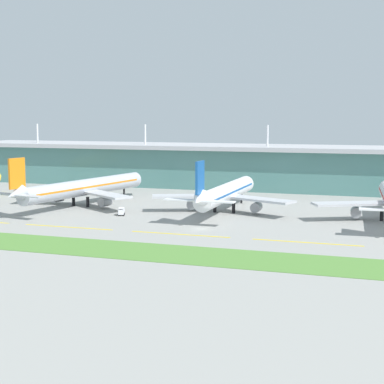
% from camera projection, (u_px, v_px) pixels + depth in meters
% --- Properties ---
extents(ground_plane, '(600.00, 600.00, 0.00)m').
position_uv_depth(ground_plane, '(201.00, 229.00, 171.60)').
color(ground_plane, gray).
extents(terminal_building, '(288.00, 34.00, 27.86)m').
position_uv_depth(terminal_building, '(270.00, 167.00, 264.14)').
color(terminal_building, slate).
rests_on(terminal_building, ground).
extents(airliner_near_middle, '(47.86, 71.29, 18.90)m').
position_uv_depth(airliner_near_middle, '(83.00, 188.00, 214.93)').
color(airliner_near_middle, '#ADB2BC').
rests_on(airliner_near_middle, ground).
extents(airliner_center, '(48.80, 63.76, 18.90)m').
position_uv_depth(airliner_center, '(225.00, 193.00, 200.99)').
color(airliner_center, white).
rests_on(airliner_center, ground).
extents(taxiway_stripe_mid_west, '(28.00, 0.70, 0.04)m').
position_uv_depth(taxiway_stripe_mid_west, '(68.00, 227.00, 174.54)').
color(taxiway_stripe_mid_west, yellow).
rests_on(taxiway_stripe_mid_west, ground).
extents(taxiway_stripe_centre, '(28.00, 0.70, 0.04)m').
position_uv_depth(taxiway_stripe_centre, '(180.00, 234.00, 163.94)').
color(taxiway_stripe_centre, yellow).
rests_on(taxiway_stripe_centre, ground).
extents(taxiway_stripe_mid_east, '(28.00, 0.70, 0.04)m').
position_uv_depth(taxiway_stripe_mid_east, '(307.00, 243.00, 153.33)').
color(taxiway_stripe_mid_east, yellow).
rests_on(taxiway_stripe_mid_east, ground).
extents(grass_verge, '(300.00, 18.00, 0.10)m').
position_uv_depth(grass_verge, '(160.00, 253.00, 141.88)').
color(grass_verge, '#518438').
rests_on(grass_verge, ground).
extents(baggage_cart, '(3.02, 4.00, 2.48)m').
position_uv_depth(baggage_cart, '(121.00, 212.00, 194.96)').
color(baggage_cart, silver).
rests_on(baggage_cart, ground).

